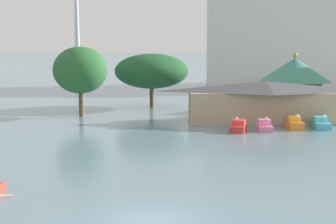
{
  "coord_description": "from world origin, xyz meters",
  "views": [
    {
      "loc": [
        0.97,
        -22.67,
        8.48
      ],
      "look_at": [
        0.71,
        17.99,
        3.06
      ],
      "focal_mm": 51.23,
      "sensor_mm": 36.0,
      "label": 1
    }
  ],
  "objects_px": {
    "green_roof_pavilion": "(294,80)",
    "shoreline_tree_tall_left": "(80,70)",
    "boathouse": "(266,101)",
    "shoreline_tree_mid": "(152,71)",
    "pedal_boat_cyan": "(321,124)",
    "pedal_boat_orange": "(294,123)",
    "pedal_boat_pink": "(265,126)",
    "background_building_block": "(294,38)",
    "pedal_boat_red": "(238,127)"
  },
  "relations": [
    {
      "from": "pedal_boat_pink",
      "to": "shoreline_tree_tall_left",
      "type": "distance_m",
      "value": 23.96
    },
    {
      "from": "pedal_boat_pink",
      "to": "boathouse",
      "type": "bearing_deg",
      "value": 171.09
    },
    {
      "from": "pedal_boat_orange",
      "to": "shoreline_tree_tall_left",
      "type": "height_order",
      "value": "shoreline_tree_tall_left"
    },
    {
      "from": "boathouse",
      "to": "pedal_boat_pink",
      "type": "bearing_deg",
      "value": -101.55
    },
    {
      "from": "boathouse",
      "to": "shoreline_tree_mid",
      "type": "relative_size",
      "value": 1.81
    },
    {
      "from": "pedal_boat_orange",
      "to": "shoreline_tree_mid",
      "type": "distance_m",
      "value": 24.79
    },
    {
      "from": "boathouse",
      "to": "shoreline_tree_mid",
      "type": "xyz_separation_m",
      "value": [
        -13.78,
        13.62,
        2.77
      ]
    },
    {
      "from": "pedal_boat_orange",
      "to": "boathouse",
      "type": "distance_m",
      "value": 5.59
    },
    {
      "from": "green_roof_pavilion",
      "to": "pedal_boat_red",
      "type": "bearing_deg",
      "value": -119.81
    },
    {
      "from": "pedal_boat_pink",
      "to": "green_roof_pavilion",
      "type": "xyz_separation_m",
      "value": [
        7.33,
        17.17,
        3.63
      ]
    },
    {
      "from": "boathouse",
      "to": "shoreline_tree_tall_left",
      "type": "bearing_deg",
      "value": 169.4
    },
    {
      "from": "pedal_boat_cyan",
      "to": "green_roof_pavilion",
      "type": "bearing_deg",
      "value": 178.96
    },
    {
      "from": "pedal_boat_red",
      "to": "boathouse",
      "type": "bearing_deg",
      "value": 166.15
    },
    {
      "from": "pedal_boat_orange",
      "to": "pedal_boat_cyan",
      "type": "bearing_deg",
      "value": 91.39
    },
    {
      "from": "shoreline_tree_mid",
      "to": "background_building_block",
      "type": "height_order",
      "value": "background_building_block"
    },
    {
      "from": "pedal_boat_pink",
      "to": "pedal_boat_cyan",
      "type": "relative_size",
      "value": 0.8
    },
    {
      "from": "pedal_boat_cyan",
      "to": "shoreline_tree_tall_left",
      "type": "bearing_deg",
      "value": -105.05
    },
    {
      "from": "boathouse",
      "to": "green_roof_pavilion",
      "type": "xyz_separation_m",
      "value": [
        6.07,
        11.02,
        1.63
      ]
    },
    {
      "from": "pedal_boat_pink",
      "to": "shoreline_tree_mid",
      "type": "xyz_separation_m",
      "value": [
        -12.52,
        19.77,
        4.76
      ]
    },
    {
      "from": "pedal_boat_orange",
      "to": "green_roof_pavilion",
      "type": "bearing_deg",
      "value": 164.61
    },
    {
      "from": "pedal_boat_pink",
      "to": "shoreline_tree_tall_left",
      "type": "bearing_deg",
      "value": -113.56
    },
    {
      "from": "shoreline_tree_tall_left",
      "to": "background_building_block",
      "type": "relative_size",
      "value": 0.23
    },
    {
      "from": "boathouse",
      "to": "green_roof_pavilion",
      "type": "bearing_deg",
      "value": 61.13
    },
    {
      "from": "shoreline_tree_tall_left",
      "to": "background_building_block",
      "type": "bearing_deg",
      "value": 51.56
    },
    {
      "from": "boathouse",
      "to": "background_building_block",
      "type": "xyz_separation_m",
      "value": [
        16.52,
        52.96,
        8.2
      ]
    },
    {
      "from": "pedal_boat_pink",
      "to": "background_building_block",
      "type": "relative_size",
      "value": 0.06
    },
    {
      "from": "green_roof_pavilion",
      "to": "shoreline_tree_tall_left",
      "type": "bearing_deg",
      "value": -166.37
    },
    {
      "from": "background_building_block",
      "to": "pedal_boat_red",
      "type": "bearing_deg",
      "value": -109.03
    },
    {
      "from": "pedal_boat_orange",
      "to": "shoreline_tree_tall_left",
      "type": "relative_size",
      "value": 0.3
    },
    {
      "from": "shoreline_tree_mid",
      "to": "boathouse",
      "type": "bearing_deg",
      "value": -44.67
    },
    {
      "from": "background_building_block",
      "to": "shoreline_tree_mid",
      "type": "bearing_deg",
      "value": -127.59
    },
    {
      "from": "pedal_boat_red",
      "to": "green_roof_pavilion",
      "type": "distance_m",
      "value": 20.69
    },
    {
      "from": "pedal_boat_pink",
      "to": "boathouse",
      "type": "distance_m",
      "value": 6.59
    },
    {
      "from": "pedal_boat_pink",
      "to": "boathouse",
      "type": "xyz_separation_m",
      "value": [
        1.26,
        6.15,
        1.99
      ]
    },
    {
      "from": "shoreline_tree_tall_left",
      "to": "green_roof_pavilion",
      "type": "bearing_deg",
      "value": 13.63
    },
    {
      "from": "shoreline_tree_mid",
      "to": "shoreline_tree_tall_left",
      "type": "bearing_deg",
      "value": -131.75
    },
    {
      "from": "pedal_boat_cyan",
      "to": "shoreline_tree_mid",
      "type": "distance_m",
      "value": 26.62
    },
    {
      "from": "pedal_boat_red",
      "to": "shoreline_tree_tall_left",
      "type": "relative_size",
      "value": 0.34
    },
    {
      "from": "pedal_boat_pink",
      "to": "shoreline_tree_tall_left",
      "type": "relative_size",
      "value": 0.28
    },
    {
      "from": "pedal_boat_pink",
      "to": "green_roof_pavilion",
      "type": "bearing_deg",
      "value": 159.52
    },
    {
      "from": "shoreline_tree_mid",
      "to": "background_building_block",
      "type": "bearing_deg",
      "value": 52.41
    },
    {
      "from": "pedal_boat_orange",
      "to": "shoreline_tree_mid",
      "type": "bearing_deg",
      "value": -140.6
    },
    {
      "from": "pedal_boat_red",
      "to": "shoreline_tree_mid",
      "type": "xyz_separation_m",
      "value": [
        -9.72,
        20.27,
        4.75
      ]
    },
    {
      "from": "pedal_boat_cyan",
      "to": "shoreline_tree_mid",
      "type": "height_order",
      "value": "shoreline_tree_mid"
    },
    {
      "from": "pedal_boat_red",
      "to": "shoreline_tree_mid",
      "type": "relative_size",
      "value": 0.28
    },
    {
      "from": "pedal_boat_cyan",
      "to": "green_roof_pavilion",
      "type": "xyz_separation_m",
      "value": [
        1.07,
        15.67,
        3.59
      ]
    },
    {
      "from": "boathouse",
      "to": "pedal_boat_cyan",
      "type": "bearing_deg",
      "value": -42.88
    },
    {
      "from": "boathouse",
      "to": "shoreline_tree_mid",
      "type": "bearing_deg",
      "value": 135.33
    },
    {
      "from": "shoreline_tree_tall_left",
      "to": "background_building_block",
      "type": "xyz_separation_m",
      "value": [
        38.74,
        48.81,
        4.87
      ]
    },
    {
      "from": "pedal_boat_pink",
      "to": "pedal_boat_cyan",
      "type": "xyz_separation_m",
      "value": [
        6.26,
        1.51,
        0.04
      ]
    }
  ]
}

